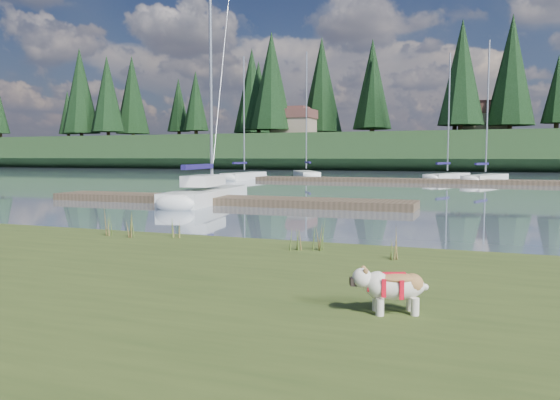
% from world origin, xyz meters
% --- Properties ---
extents(ground, '(200.00, 200.00, 0.00)m').
position_xyz_m(ground, '(0.00, 30.00, 0.00)').
color(ground, slate).
rests_on(ground, ground).
extents(ridge, '(200.00, 20.00, 5.00)m').
position_xyz_m(ridge, '(0.00, 73.00, 2.50)').
color(ridge, '#1B3118').
rests_on(ridge, ground).
extents(bulldog, '(0.81, 0.53, 0.48)m').
position_xyz_m(bulldog, '(5.45, -5.77, 0.65)').
color(bulldog, silver).
rests_on(bulldog, bank).
extents(sailboat_main, '(2.72, 8.14, 11.59)m').
position_xyz_m(sailboat_main, '(-5.00, 10.01, 0.42)').
color(sailboat_main, white).
rests_on(sailboat_main, ground).
extents(dock_near, '(16.00, 2.00, 0.30)m').
position_xyz_m(dock_near, '(-4.00, 9.00, 0.15)').
color(dock_near, '#4C3D2C').
rests_on(dock_near, ground).
extents(dock_far, '(26.00, 2.20, 0.30)m').
position_xyz_m(dock_far, '(2.00, 30.00, 0.15)').
color(dock_far, '#4C3D2C').
rests_on(dock_far, ground).
extents(sailboat_bg_0, '(1.53, 7.17, 10.46)m').
position_xyz_m(sailboat_bg_0, '(-12.94, 31.70, 0.32)').
color(sailboat_bg_0, white).
rests_on(sailboat_bg_0, ground).
extents(sailboat_bg_1, '(4.86, 7.66, 11.65)m').
position_xyz_m(sailboat_bg_1, '(-9.63, 37.66, 0.33)').
color(sailboat_bg_1, white).
rests_on(sailboat_bg_1, ground).
extents(sailboat_bg_2, '(3.63, 6.77, 10.27)m').
position_xyz_m(sailboat_bg_2, '(3.66, 35.03, 0.33)').
color(sailboat_bg_2, white).
rests_on(sailboat_bg_2, ground).
extents(sailboat_bg_3, '(3.71, 7.31, 10.73)m').
position_xyz_m(sailboat_bg_3, '(6.54, 33.47, 0.33)').
color(sailboat_bg_3, white).
rests_on(sailboat_bg_3, ground).
extents(weed_0, '(0.17, 0.14, 0.59)m').
position_xyz_m(weed_0, '(-0.36, -2.26, 0.60)').
color(weed_0, '#475B23').
rests_on(weed_0, bank).
extents(weed_1, '(0.17, 0.14, 0.41)m').
position_xyz_m(weed_1, '(0.51, -2.00, 0.52)').
color(weed_1, '#475B23').
rests_on(weed_1, bank).
extents(weed_2, '(0.17, 0.14, 0.58)m').
position_xyz_m(weed_2, '(3.65, -2.36, 0.59)').
color(weed_2, '#475B23').
rests_on(weed_2, bank).
extents(weed_3, '(0.17, 0.14, 0.61)m').
position_xyz_m(weed_3, '(-0.96, -2.24, 0.60)').
color(weed_3, '#475B23').
rests_on(weed_3, bank).
extents(weed_4, '(0.17, 0.14, 0.43)m').
position_xyz_m(weed_4, '(3.28, -2.54, 0.53)').
color(weed_4, '#475B23').
rests_on(weed_4, bank).
extents(weed_5, '(0.17, 0.14, 0.53)m').
position_xyz_m(weed_5, '(5.02, -2.76, 0.57)').
color(weed_5, '#475B23').
rests_on(weed_5, bank).
extents(mud_lip, '(60.00, 0.50, 0.14)m').
position_xyz_m(mud_lip, '(0.00, -1.60, 0.07)').
color(mud_lip, '#33281C').
rests_on(mud_lip, ground).
extents(conifer_0, '(5.72, 5.72, 14.15)m').
position_xyz_m(conifer_0, '(-55.00, 67.00, 12.64)').
color(conifer_0, '#382619').
rests_on(conifer_0, ridge).
extents(conifer_1, '(4.40, 4.40, 11.30)m').
position_xyz_m(conifer_1, '(-40.00, 71.00, 11.28)').
color(conifer_1, '#382619').
rests_on(conifer_1, ridge).
extents(conifer_2, '(6.60, 6.60, 16.05)m').
position_xyz_m(conifer_2, '(-25.00, 68.00, 13.54)').
color(conifer_2, '#382619').
rests_on(conifer_2, ridge).
extents(conifer_3, '(4.84, 4.84, 12.25)m').
position_xyz_m(conifer_3, '(-10.00, 72.00, 11.74)').
color(conifer_3, '#382619').
rests_on(conifer_3, ridge).
extents(conifer_4, '(6.16, 6.16, 15.10)m').
position_xyz_m(conifer_4, '(3.00, 66.00, 13.09)').
color(conifer_4, '#382619').
rests_on(conifer_4, ridge).
extents(conifer_5, '(3.96, 3.96, 10.35)m').
position_xyz_m(conifer_5, '(15.00, 70.00, 10.83)').
color(conifer_5, '#382619').
rests_on(conifer_5, ridge).
extents(house_0, '(6.30, 5.30, 4.65)m').
position_xyz_m(house_0, '(-22.00, 70.00, 7.31)').
color(house_0, gray).
rests_on(house_0, ridge).
extents(house_1, '(6.30, 5.30, 4.65)m').
position_xyz_m(house_1, '(6.00, 71.00, 7.31)').
color(house_1, gray).
rests_on(house_1, ridge).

